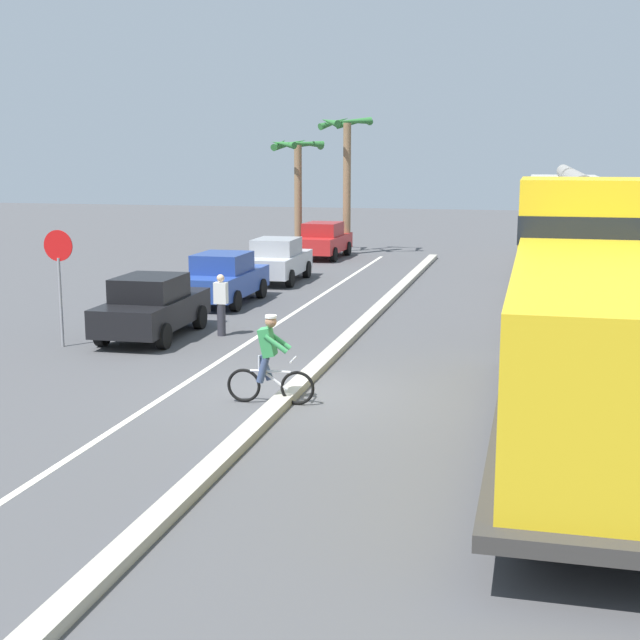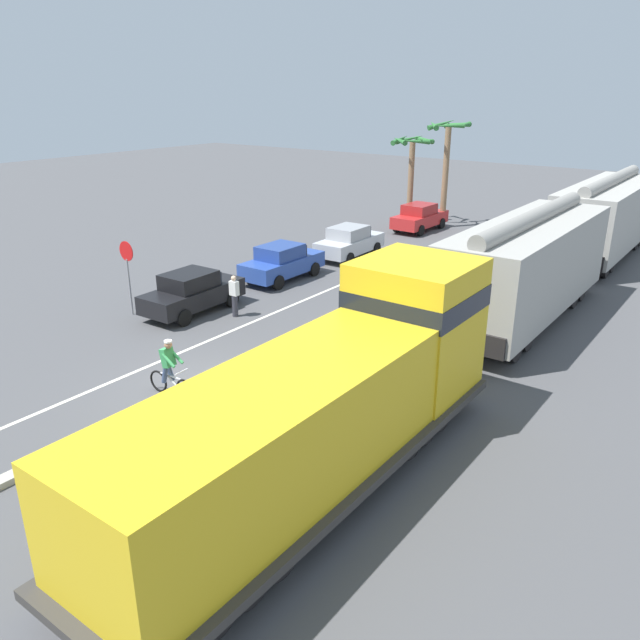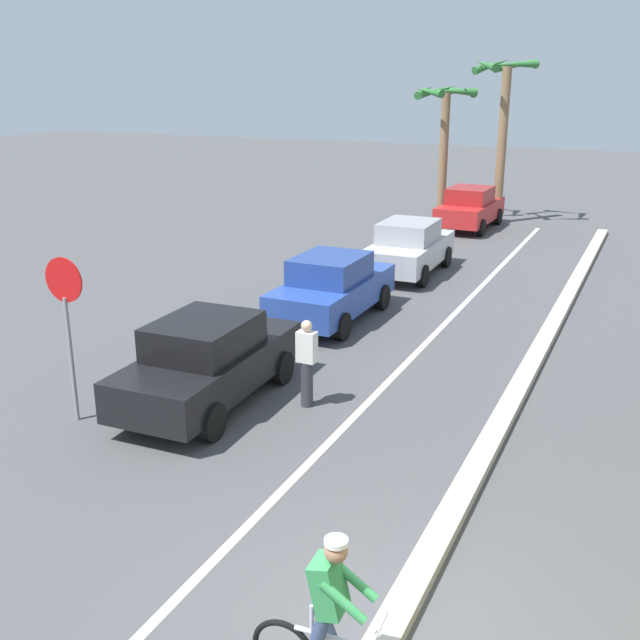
{
  "view_description": "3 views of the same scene",
  "coord_description": "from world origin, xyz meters",
  "px_view_note": "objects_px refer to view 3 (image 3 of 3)",
  "views": [
    {
      "loc": [
        4.59,
        -16.46,
        4.71
      ],
      "look_at": [
        0.5,
        0.21,
        1.48
      ],
      "focal_mm": 50.0,
      "sensor_mm": 36.0,
      "label": 1
    },
    {
      "loc": [
        12.55,
        -10.99,
        8.28
      ],
      "look_at": [
        2.52,
        2.61,
        1.92
      ],
      "focal_mm": 35.0,
      "sensor_mm": 36.0,
      "label": 2
    },
    {
      "loc": [
        2.08,
        -6.01,
        5.64
      ],
      "look_at": [
        -4.04,
        7.15,
        0.93
      ],
      "focal_mm": 42.0,
      "sensor_mm": 36.0,
      "label": 3
    }
  ],
  "objects_px": {
    "parked_car_black": "(209,360)",
    "palm_tree_far": "(505,103)",
    "parked_car_blue": "(332,287)",
    "parked_car_red": "(470,208)",
    "cyclist": "(332,621)",
    "stop_sign": "(66,308)",
    "palm_tree_near": "(445,116)",
    "parked_car_silver": "(409,247)",
    "pedestrian_by_cars": "(307,362)"
  },
  "relations": [
    {
      "from": "parked_car_black",
      "to": "palm_tree_far",
      "type": "xyz_separation_m",
      "value": [
        0.86,
        20.0,
        3.88
      ]
    },
    {
      "from": "parked_car_blue",
      "to": "parked_car_red",
      "type": "height_order",
      "value": "same"
    },
    {
      "from": "parked_car_blue",
      "to": "cyclist",
      "type": "bearing_deg",
      "value": -65.98
    },
    {
      "from": "stop_sign",
      "to": "palm_tree_near",
      "type": "distance_m",
      "value": 21.74
    },
    {
      "from": "parked_car_silver",
      "to": "palm_tree_far",
      "type": "bearing_deg",
      "value": 86.42
    },
    {
      "from": "stop_sign",
      "to": "palm_tree_near",
      "type": "relative_size",
      "value": 0.53
    },
    {
      "from": "parked_car_blue",
      "to": "palm_tree_far",
      "type": "distance_m",
      "value": 15.1
    },
    {
      "from": "parked_car_red",
      "to": "stop_sign",
      "type": "height_order",
      "value": "stop_sign"
    },
    {
      "from": "stop_sign",
      "to": "pedestrian_by_cars",
      "type": "relative_size",
      "value": 1.78
    },
    {
      "from": "parked_car_silver",
      "to": "parked_car_red",
      "type": "height_order",
      "value": "same"
    },
    {
      "from": "stop_sign",
      "to": "parked_car_silver",
      "type": "bearing_deg",
      "value": 80.8
    },
    {
      "from": "parked_car_red",
      "to": "pedestrian_by_cars",
      "type": "distance_m",
      "value": 17.79
    },
    {
      "from": "parked_car_red",
      "to": "pedestrian_by_cars",
      "type": "xyz_separation_m",
      "value": [
        1.52,
        -17.72,
        0.03
      ]
    },
    {
      "from": "parked_car_blue",
      "to": "stop_sign",
      "type": "bearing_deg",
      "value": -103.64
    },
    {
      "from": "parked_car_black",
      "to": "parked_car_blue",
      "type": "bearing_deg",
      "value": 89.92
    },
    {
      "from": "palm_tree_near",
      "to": "stop_sign",
      "type": "bearing_deg",
      "value": -90.41
    },
    {
      "from": "parked_car_red",
      "to": "stop_sign",
      "type": "xyz_separation_m",
      "value": [
        -1.83,
        -19.9,
        1.21
      ]
    },
    {
      "from": "parked_car_silver",
      "to": "palm_tree_near",
      "type": "distance_m",
      "value": 10.29
    },
    {
      "from": "parked_car_silver",
      "to": "palm_tree_far",
      "type": "height_order",
      "value": "palm_tree_far"
    },
    {
      "from": "parked_car_red",
      "to": "palm_tree_near",
      "type": "height_order",
      "value": "palm_tree_near"
    },
    {
      "from": "palm_tree_near",
      "to": "palm_tree_far",
      "type": "bearing_deg",
      "value": -1.5
    },
    {
      "from": "stop_sign",
      "to": "palm_tree_far",
      "type": "relative_size",
      "value": 0.44
    },
    {
      "from": "parked_car_blue",
      "to": "pedestrian_by_cars",
      "type": "xyz_separation_m",
      "value": [
        1.65,
        -4.82,
        0.03
      ]
    },
    {
      "from": "palm_tree_near",
      "to": "cyclist",
      "type": "bearing_deg",
      "value": -76.03
    },
    {
      "from": "pedestrian_by_cars",
      "to": "cyclist",
      "type": "bearing_deg",
      "value": -62.09
    },
    {
      "from": "parked_car_red",
      "to": "palm_tree_near",
      "type": "relative_size",
      "value": 0.77
    },
    {
      "from": "cyclist",
      "to": "palm_tree_far",
      "type": "relative_size",
      "value": 0.26
    },
    {
      "from": "parked_car_blue",
      "to": "cyclist",
      "type": "distance_m",
      "value": 11.68
    },
    {
      "from": "cyclist",
      "to": "palm_tree_near",
      "type": "xyz_separation_m",
      "value": [
        -6.3,
        25.3,
        3.35
      ]
    },
    {
      "from": "palm_tree_far",
      "to": "parked_car_silver",
      "type": "bearing_deg",
      "value": -93.58
    },
    {
      "from": "parked_car_blue",
      "to": "palm_tree_near",
      "type": "relative_size",
      "value": 0.77
    },
    {
      "from": "parked_car_blue",
      "to": "pedestrian_by_cars",
      "type": "height_order",
      "value": "same"
    },
    {
      "from": "parked_car_black",
      "to": "cyclist",
      "type": "height_order",
      "value": "cyclist"
    },
    {
      "from": "parked_car_red",
      "to": "stop_sign",
      "type": "distance_m",
      "value": 20.03
    },
    {
      "from": "cyclist",
      "to": "stop_sign",
      "type": "relative_size",
      "value": 0.6
    },
    {
      "from": "palm_tree_far",
      "to": "parked_car_red",
      "type": "bearing_deg",
      "value": -113.24
    },
    {
      "from": "cyclist",
      "to": "pedestrian_by_cars",
      "type": "distance_m",
      "value": 6.62
    },
    {
      "from": "stop_sign",
      "to": "palm_tree_near",
      "type": "height_order",
      "value": "palm_tree_near"
    },
    {
      "from": "parked_car_silver",
      "to": "cyclist",
      "type": "height_order",
      "value": "cyclist"
    },
    {
      "from": "palm_tree_near",
      "to": "palm_tree_far",
      "type": "xyz_separation_m",
      "value": [
        2.39,
        -0.06,
        0.53
      ]
    },
    {
      "from": "parked_car_silver",
      "to": "stop_sign",
      "type": "distance_m",
      "value": 12.29
    },
    {
      "from": "stop_sign",
      "to": "pedestrian_by_cars",
      "type": "bearing_deg",
      "value": 33.05
    },
    {
      "from": "cyclist",
      "to": "pedestrian_by_cars",
      "type": "height_order",
      "value": "cyclist"
    },
    {
      "from": "parked_car_blue",
      "to": "parked_car_silver",
      "type": "bearing_deg",
      "value": 87.1
    },
    {
      "from": "parked_car_red",
      "to": "cyclist",
      "type": "relative_size",
      "value": 2.48
    },
    {
      "from": "palm_tree_near",
      "to": "pedestrian_by_cars",
      "type": "relative_size",
      "value": 3.39
    },
    {
      "from": "parked_car_blue",
      "to": "parked_car_silver",
      "type": "xyz_separation_m",
      "value": [
        0.26,
        5.07,
        0.0
      ]
    },
    {
      "from": "palm_tree_near",
      "to": "pedestrian_by_cars",
      "type": "bearing_deg",
      "value": -80.66
    },
    {
      "from": "pedestrian_by_cars",
      "to": "parked_car_silver",
      "type": "bearing_deg",
      "value": 98.04
    },
    {
      "from": "parked_car_blue",
      "to": "cyclist",
      "type": "xyz_separation_m",
      "value": [
        4.75,
        -10.67,
        0.0
      ]
    }
  ]
}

